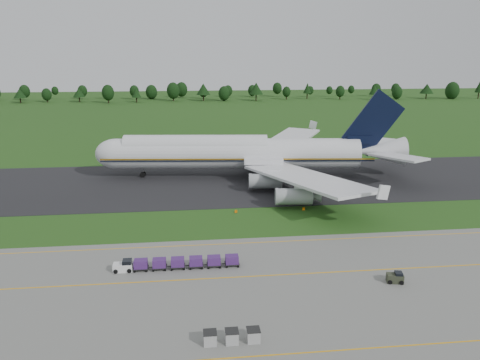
{
  "coord_description": "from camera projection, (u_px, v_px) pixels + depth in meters",
  "views": [
    {
      "loc": [
        -7.51,
        -82.13,
        31.24
      ],
      "look_at": [
        1.82,
        2.0,
        7.71
      ],
      "focal_mm": 35.0,
      "sensor_mm": 36.0,
      "label": 1
    }
  ],
  "objects": [
    {
      "name": "ground",
      "position": [
        232.0,
        223.0,
        87.81
      ],
      "size": [
        600.0,
        600.0,
        0.0
      ],
      "primitive_type": "plane",
      "color": "#1F4615",
      "rests_on": "ground"
    },
    {
      "name": "apron",
      "position": [
        258.0,
        324.0,
        55.24
      ],
      "size": [
        300.0,
        52.0,
        0.06
      ],
      "primitive_type": "cube",
      "color": "slate",
      "rests_on": "ground"
    },
    {
      "name": "taxiway",
      "position": [
        221.0,
        182.0,
        114.61
      ],
      "size": [
        300.0,
        40.0,
        0.08
      ],
      "primitive_type": "cube",
      "color": "black",
      "rests_on": "ground"
    },
    {
      "name": "apron_markings",
      "position": [
        250.0,
        294.0,
        61.96
      ],
      "size": [
        300.0,
        30.2,
        0.01
      ],
      "color": "#E49F0D",
      "rests_on": "apron"
    },
    {
      "name": "tree_line",
      "position": [
        196.0,
        91.0,
        295.46
      ],
      "size": [
        529.79,
        21.54,
        12.0
      ],
      "color": "black",
      "rests_on": "ground"
    },
    {
      "name": "aircraft",
      "position": [
        243.0,
        153.0,
        117.94
      ],
      "size": [
        79.14,
        76.62,
        22.17
      ],
      "color": "silver",
      "rests_on": "ground"
    },
    {
      "name": "baggage_train",
      "position": [
        175.0,
        263.0,
        69.03
      ],
      "size": [
        18.49,
        1.68,
        1.61
      ],
      "color": "silver",
      "rests_on": "apron"
    },
    {
      "name": "utility_cart",
      "position": [
        395.0,
        278.0,
        64.96
      ],
      "size": [
        2.44,
        1.77,
        1.22
      ],
      "color": "#2E3323",
      "rests_on": "apron"
    },
    {
      "name": "uld_row",
      "position": [
        232.0,
        336.0,
        51.51
      ],
      "size": [
        6.3,
        1.5,
        1.48
      ],
      "color": "#A2A2A2",
      "rests_on": "apron"
    },
    {
      "name": "edge_markers",
      "position": [
        270.0,
        210.0,
        93.75
      ],
      "size": [
        14.27,
        0.3,
        0.6
      ],
      "color": "orange",
      "rests_on": "ground"
    }
  ]
}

